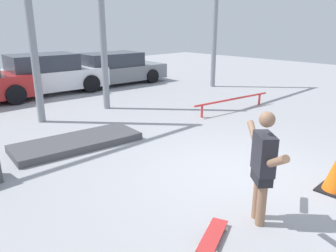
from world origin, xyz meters
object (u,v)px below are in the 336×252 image
grind_rail (233,101)px  manual_pad (77,142)px  parked_car_grey (114,69)px  parked_car_white (47,75)px  skateboarder (263,164)px  skateboard (213,236)px

grind_rail → manual_pad: bearing=172.9°
grind_rail → parked_car_grey: parked_car_grey is taller
parked_car_white → grind_rail: bearing=-60.5°
skateboarder → parked_car_white: size_ratio=0.35×
manual_pad → parked_car_grey: bearing=48.7°
parked_car_grey → manual_pad: bearing=-127.5°
parked_car_white → skateboarder: bearing=-94.5°
manual_pad → grind_rail: (4.99, -0.63, 0.24)m
parked_car_grey → grind_rail: bearing=-86.7°
parked_car_grey → parked_car_white: bearing=-178.2°
grind_rail → parked_car_grey: (0.06, 6.36, 0.33)m
parked_car_grey → skateboard: bearing=-115.2°
parked_car_white → parked_car_grey: 3.00m
grind_rail → parked_car_grey: size_ratio=0.67×
skateboarder → parked_car_white: bearing=31.9°
skateboard → parked_car_grey: (5.49, 9.91, 0.59)m
manual_pad → grind_rail: bearing=-7.1°
manual_pad → parked_car_white: parked_car_white is taller
skateboard → skateboarder: bearing=-34.6°
grind_rail → parked_car_grey: 6.37m
skateboarder → parked_car_grey: skateboarder is taller
skateboard → manual_pad: bearing=61.4°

